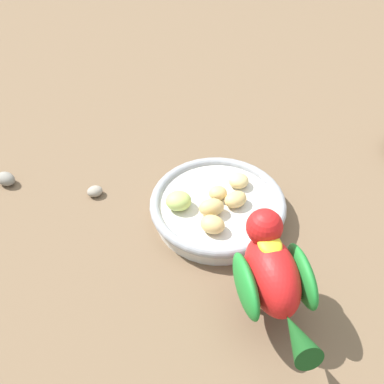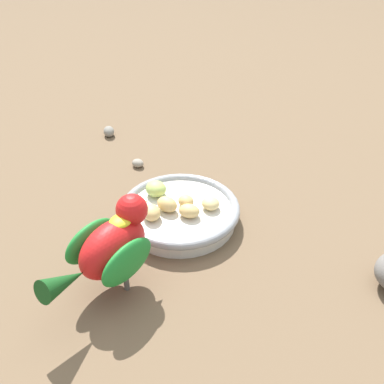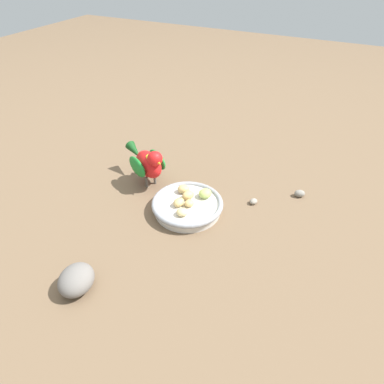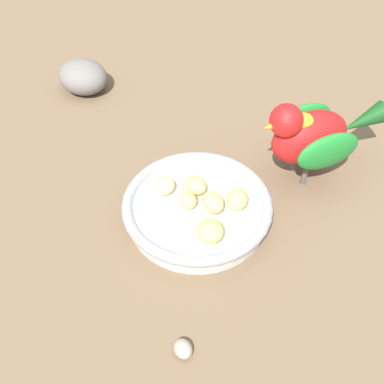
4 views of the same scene
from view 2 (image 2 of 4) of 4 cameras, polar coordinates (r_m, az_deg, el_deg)
The scene contains 11 objects.
ground_plane at distance 0.78m, azimuth -0.02°, elevation -3.11°, with size 4.00×4.00×0.00m, color brown.
feeding_bowl at distance 0.76m, azimuth -1.38°, elevation -2.38°, with size 0.18×0.18×0.03m.
apple_piece_0 at distance 0.76m, azimuth -0.69°, elevation -0.99°, with size 0.03×0.02×0.02m, color tan.
apple_piece_1 at distance 0.76m, azimuth 2.19°, elevation -1.14°, with size 0.03×0.03×0.02m, color #E5C67F.
apple_piece_2 at distance 0.75m, azimuth -2.89°, elevation -1.42°, with size 0.03×0.02×0.02m, color tan.
apple_piece_3 at distance 0.74m, azimuth -0.62°, elevation -2.16°, with size 0.03×0.02×0.02m, color tan.
apple_piece_4 at distance 0.74m, azimuth -4.66°, elevation -2.38°, with size 0.03×0.03×0.02m, color tan.
apple_piece_5 at distance 0.78m, azimuth -4.17°, elevation 0.38°, with size 0.03×0.03×0.02m, color #B2CC66.
parrot at distance 0.63m, azimuth -9.36°, elevation -6.24°, with size 0.17×0.12×0.13m.
pebble_0 at distance 0.91m, azimuth -6.26°, elevation 3.32°, with size 0.02×0.02×0.01m, color gray.
pebble_1 at distance 1.01m, azimuth -9.54°, elevation 6.90°, with size 0.03×0.02×0.02m, color gray.
Camera 2 is at (-0.60, -0.10, 0.49)m, focal length 46.33 mm.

